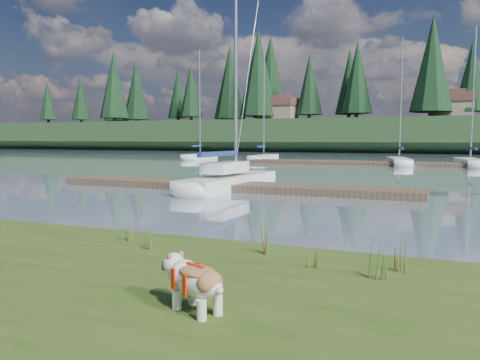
% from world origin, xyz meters
% --- Properties ---
extents(ground, '(200.00, 200.00, 0.00)m').
position_xyz_m(ground, '(0.00, 30.00, 0.00)').
color(ground, '#7F92A9').
rests_on(ground, ground).
extents(ridge, '(200.00, 20.00, 5.00)m').
position_xyz_m(ridge, '(0.00, 73.00, 2.50)').
color(ridge, '#1C3218').
rests_on(ridge, ground).
extents(bulldog, '(0.96, 0.65, 0.57)m').
position_xyz_m(bulldog, '(1.93, -4.85, 0.71)').
color(bulldog, silver).
rests_on(bulldog, bank).
extents(sailboat_main, '(1.90, 7.96, 11.46)m').
position_xyz_m(sailboat_main, '(-4.09, 10.04, 0.42)').
color(sailboat_main, white).
rests_on(sailboat_main, ground).
extents(dock_near, '(16.00, 2.00, 0.30)m').
position_xyz_m(dock_near, '(-4.00, 9.00, 0.15)').
color(dock_near, '#4C3D2C').
rests_on(dock_near, ground).
extents(dock_far, '(26.00, 2.20, 0.30)m').
position_xyz_m(dock_far, '(2.00, 30.00, 0.15)').
color(dock_far, '#4C3D2C').
rests_on(dock_far, ground).
extents(sailboat_bg_0, '(2.53, 7.95, 11.35)m').
position_xyz_m(sailboat_bg_0, '(-18.87, 35.15, 0.32)').
color(sailboat_bg_0, white).
rests_on(sailboat_bg_0, ground).
extents(sailboat_bg_1, '(1.80, 7.05, 10.53)m').
position_xyz_m(sailboat_bg_1, '(-11.47, 34.42, 0.33)').
color(sailboat_bg_1, white).
rests_on(sailboat_bg_1, ground).
extents(sailboat_bg_2, '(2.62, 6.98, 10.41)m').
position_xyz_m(sailboat_bg_2, '(1.22, 31.92, 0.33)').
color(sailboat_bg_2, white).
rests_on(sailboat_bg_2, ground).
extents(sailboat_bg_3, '(2.38, 7.55, 10.98)m').
position_xyz_m(sailboat_bg_3, '(6.56, 32.61, 0.33)').
color(sailboat_bg_3, white).
rests_on(sailboat_bg_3, ground).
extents(weed_0, '(0.17, 0.14, 0.63)m').
position_xyz_m(weed_0, '(-0.13, -2.66, 0.61)').
color(weed_0, '#475B23').
rests_on(weed_0, bank).
extents(weed_1, '(0.17, 0.14, 0.57)m').
position_xyz_m(weed_1, '(1.79, -2.19, 0.59)').
color(weed_1, '#475B23').
rests_on(weed_1, bank).
extents(weed_2, '(0.17, 0.14, 0.69)m').
position_xyz_m(weed_2, '(3.58, -2.86, 0.64)').
color(weed_2, '#475B23').
rests_on(weed_2, bank).
extents(weed_3, '(0.17, 0.14, 0.53)m').
position_xyz_m(weed_3, '(-0.90, -2.26, 0.57)').
color(weed_3, '#475B23').
rests_on(weed_3, bank).
extents(weed_4, '(0.17, 0.14, 0.38)m').
position_xyz_m(weed_4, '(2.65, -2.67, 0.51)').
color(weed_4, '#475B23').
rests_on(weed_4, bank).
extents(weed_5, '(0.17, 0.14, 0.56)m').
position_xyz_m(weed_5, '(3.84, -2.38, 0.58)').
color(weed_5, '#475B23').
rests_on(weed_5, bank).
extents(mud_lip, '(60.00, 0.50, 0.14)m').
position_xyz_m(mud_lip, '(0.00, -1.60, 0.07)').
color(mud_lip, '#33281C').
rests_on(mud_lip, ground).
extents(conifer_0, '(5.72, 5.72, 14.15)m').
position_xyz_m(conifer_0, '(-55.00, 67.00, 12.64)').
color(conifer_0, '#382619').
rests_on(conifer_0, ridge).
extents(conifer_1, '(4.40, 4.40, 11.30)m').
position_xyz_m(conifer_1, '(-40.00, 71.00, 11.28)').
color(conifer_1, '#382619').
rests_on(conifer_1, ridge).
extents(conifer_2, '(6.60, 6.60, 16.05)m').
position_xyz_m(conifer_2, '(-25.00, 68.00, 13.54)').
color(conifer_2, '#382619').
rests_on(conifer_2, ridge).
extents(conifer_3, '(4.84, 4.84, 12.25)m').
position_xyz_m(conifer_3, '(-10.00, 72.00, 11.74)').
color(conifer_3, '#382619').
rests_on(conifer_3, ridge).
extents(conifer_4, '(6.16, 6.16, 15.10)m').
position_xyz_m(conifer_4, '(3.00, 66.00, 13.09)').
color(conifer_4, '#382619').
rests_on(conifer_4, ridge).
extents(house_0, '(6.30, 5.30, 4.65)m').
position_xyz_m(house_0, '(-22.00, 70.00, 7.31)').
color(house_0, gray).
rests_on(house_0, ridge).
extents(house_1, '(6.30, 5.30, 4.65)m').
position_xyz_m(house_1, '(6.00, 71.00, 7.31)').
color(house_1, gray).
rests_on(house_1, ridge).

